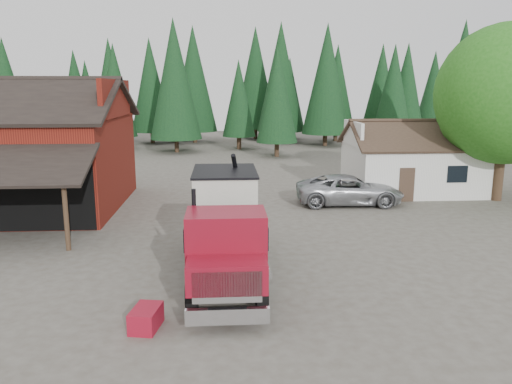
{
  "coord_description": "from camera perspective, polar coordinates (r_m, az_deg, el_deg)",
  "views": [
    {
      "loc": [
        0.82,
        -17.98,
        6.55
      ],
      "look_at": [
        2.31,
        4.69,
        1.8
      ],
      "focal_mm": 35.0,
      "sensor_mm": 36.0,
      "label": 1
    }
  ],
  "objects": [
    {
      "name": "equip_box",
      "position": [
        14.56,
        -12.46,
        -13.9
      ],
      "size": [
        0.89,
        1.21,
        0.6
      ],
      "primitive_type": "cube",
      "rotation": [
        0.0,
        0.0,
        -0.18
      ],
      "color": "maroon",
      "rests_on": "ground"
    },
    {
      "name": "conifer_backdrop",
      "position": [
        60.34,
        -4.54,
        5.54
      ],
      "size": [
        76.0,
        16.0,
        16.0
      ],
      "primitive_type": null,
      "color": "black",
      "rests_on": "ground"
    },
    {
      "name": "near_pine_b",
      "position": [
        48.26,
        2.44,
        11.02
      ],
      "size": [
        3.96,
        3.96,
        10.4
      ],
      "color": "#382619",
      "rests_on": "ground"
    },
    {
      "name": "deciduous_tree",
      "position": [
        32.31,
        26.7,
        9.44
      ],
      "size": [
        8.0,
        8.0,
        10.2
      ],
      "color": "#382619",
      "rests_on": "ground"
    },
    {
      "name": "farmhouse",
      "position": [
        33.64,
        17.53,
        2.91
      ],
      "size": [
        8.6,
        6.42,
        4.65
      ],
      "color": "silver",
      "rests_on": "ground"
    },
    {
      "name": "silver_car",
      "position": [
        29.0,
        10.65,
        0.25
      ],
      "size": [
        6.16,
        3.02,
        1.68
      ],
      "primitive_type": "imported",
      "rotation": [
        0.0,
        0.0,
        1.53
      ],
      "color": "#A9ABB0",
      "rests_on": "ground"
    },
    {
      "name": "red_barn",
      "position": [
        30.53,
        -26.56,
        3.3
      ],
      "size": [
        12.8,
        13.63,
        7.18
      ],
      "color": "maroon",
      "rests_on": "ground"
    },
    {
      "name": "feed_truck",
      "position": [
        17.59,
        -3.48,
        -3.51
      ],
      "size": [
        2.69,
        9.05,
        4.09
      ],
      "rotation": [
        0.0,
        0.0,
        0.0
      ],
      "color": "black",
      "rests_on": "ground"
    },
    {
      "name": "near_pine_c",
      "position": [
        48.81,
        22.41,
        11.35
      ],
      "size": [
        4.84,
        4.84,
        12.4
      ],
      "color": "#382619",
      "rests_on": "ground"
    },
    {
      "name": "ground",
      "position": [
        19.15,
        -6.05,
        -8.26
      ],
      "size": [
        120.0,
        120.0,
        0.0
      ],
      "primitive_type": "plane",
      "color": "#4E493D",
      "rests_on": "ground"
    },
    {
      "name": "near_pine_d",
      "position": [
        52.21,
        -9.29,
        12.59
      ],
      "size": [
        5.28,
        5.28,
        13.4
      ],
      "color": "#382619",
      "rests_on": "ground"
    }
  ]
}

